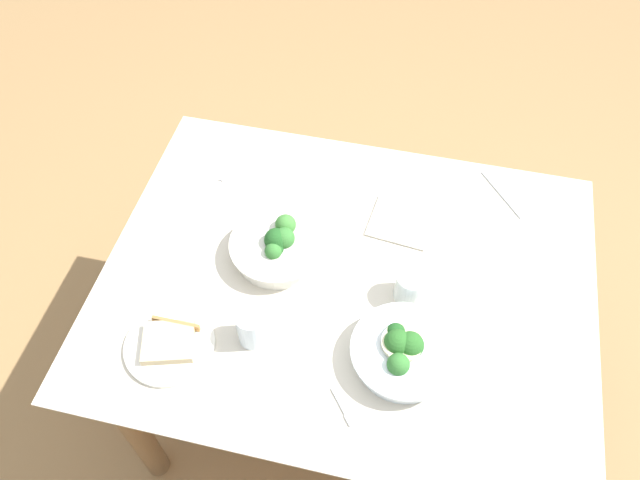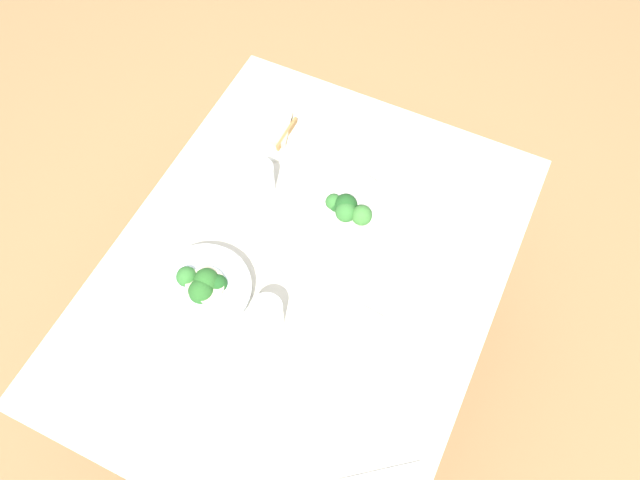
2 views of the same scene
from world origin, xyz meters
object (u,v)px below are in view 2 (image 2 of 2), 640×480
broccoli_bowl_near (345,212)px  fork_by_far_bowl (176,240)px  broccoli_bowl_far (203,290)px  water_glass_center (267,315)px  bread_side_plate (272,131)px  water_glass_side (261,178)px  fork_by_near_bowl (463,190)px  table_knife_right (292,363)px  table_knife_left (381,472)px  napkin_folded_upper (360,339)px

broccoli_bowl_near → fork_by_far_bowl: size_ratio=2.98×
broccoli_bowl_far → water_glass_center: size_ratio=2.92×
water_glass_center → broccoli_bowl_near: bearing=-7.6°
bread_side_plate → water_glass_side: bearing=-160.3°
water_glass_center → fork_by_near_bowl: water_glass_center is taller
water_glass_center → water_glass_side: bearing=30.1°
broccoli_bowl_far → fork_by_far_bowl: (0.11, 0.15, -0.03)m
broccoli_bowl_near → water_glass_center: broccoli_bowl_near is taller
bread_side_plate → table_knife_right: size_ratio=1.13×
water_glass_side → table_knife_left: size_ratio=0.52×
broccoli_bowl_far → napkin_folded_upper: (0.06, -0.41, -0.03)m
broccoli_bowl_near → table_knife_left: broccoli_bowl_near is taller
water_glass_side → table_knife_right: 0.52m
table_knife_right → broccoli_bowl_near: bearing=156.4°
water_glass_side → broccoli_bowl_far: bearing=-176.3°
broccoli_bowl_far → fork_by_far_bowl: bearing=54.3°
broccoli_bowl_near → fork_by_near_bowl: 0.35m
broccoli_bowl_far → napkin_folded_upper: broccoli_bowl_far is taller
bread_side_plate → table_knife_left: size_ratio=1.12×
fork_by_near_bowl → table_knife_right: 0.69m
fork_by_near_bowl → table_knife_left: same height
broccoli_bowl_far → table_knife_right: bearing=-103.1°
water_glass_side → fork_by_far_bowl: 0.28m
fork_by_near_bowl → napkin_folded_upper: 0.54m
water_glass_center → table_knife_left: (-0.21, -0.39, -0.04)m
broccoli_bowl_far → bread_side_plate: size_ratio=1.16×
table_knife_right → water_glass_side: bearing=-175.0°
water_glass_center → water_glass_side: (0.35, 0.20, 0.01)m
water_glass_side → table_knife_right: bearing=-144.2°
broccoli_bowl_far → fork_by_near_bowl: 0.77m
napkin_folded_upper → water_glass_side: bearing=55.5°
broccoli_bowl_near → napkin_folded_upper: bearing=-149.3°
water_glass_side → bread_side_plate: bearing=19.7°
napkin_folded_upper → bread_side_plate: bearing=45.8°
bread_side_plate → table_knife_left: bread_side_plate is taller
table_knife_left → napkin_folded_upper: bearing=-95.7°
water_glass_side → napkin_folded_upper: (-0.29, -0.43, -0.05)m
water_glass_center → broccoli_bowl_far: bearing=92.1°
water_glass_side → table_knife_right: size_ratio=0.52×
water_glass_center → bread_side_plate: bearing=26.6°
broccoli_bowl_near → water_glass_side: 0.25m
table_knife_left → broccoli_bowl_near: bearing=-96.4°
fork_by_near_bowl → broccoli_bowl_far: bearing=53.3°
table_knife_left → napkin_folded_upper: 0.31m
broccoli_bowl_near → fork_by_far_bowl: (-0.25, 0.38, -0.03)m
water_glass_center → table_knife_right: (-0.07, -0.10, -0.04)m
broccoli_bowl_near → water_glass_center: bearing=172.4°
broccoli_bowl_far → table_knife_right: (-0.07, -0.28, -0.03)m
broccoli_bowl_far → bread_side_plate: bearing=9.4°
broccoli_bowl_far → broccoli_bowl_near: 0.43m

